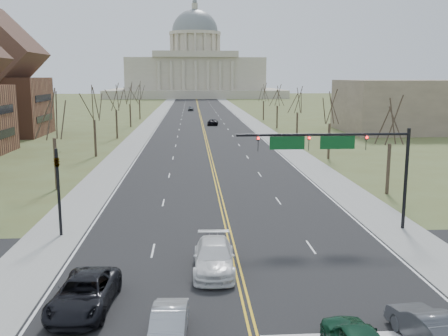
{
  "coord_description": "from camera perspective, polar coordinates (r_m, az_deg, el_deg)",
  "views": [
    {
      "loc": [
        -2.52,
        -19.9,
        10.72
      ],
      "look_at": [
        0.24,
        21.94,
        3.0
      ],
      "focal_mm": 40.0,
      "sensor_mm": 36.0,
      "label": 1
    }
  ],
  "objects": [
    {
      "name": "car_sb_inner_lead",
      "position": [
        21.46,
        -6.34,
        -17.5
      ],
      "size": [
        1.65,
        4.18,
        1.35
      ],
      "primitive_type": "imported",
      "rotation": [
        0.0,
        0.0,
        -0.05
      ],
      "color": "#9C9EA3",
      "rests_on": "road"
    },
    {
      "name": "tree_l_4",
      "position": [
        128.61,
        -9.67,
        8.61
      ],
      "size": [
        3.96,
        3.96,
        9.0
      ],
      "color": "#34241E",
      "rests_on": "ground"
    },
    {
      "name": "car_far_sb",
      "position": [
        158.51,
        -3.83,
        6.81
      ],
      "size": [
        1.78,
        4.33,
        1.47
      ],
      "primitive_type": "imported",
      "rotation": [
        0.0,
        0.0,
        -0.01
      ],
      "color": "#56595E",
      "rests_on": "road"
    },
    {
      "name": "tree_r_2",
      "position": [
        85.91,
        8.42,
        7.54
      ],
      "size": [
        3.74,
        3.74,
        8.5
      ],
      "color": "#34241E",
      "rests_on": "ground"
    },
    {
      "name": "car_nb_outer_lead",
      "position": [
        22.58,
        22.41,
        -16.59
      ],
      "size": [
        2.07,
        4.67,
        1.49
      ],
      "primitive_type": "imported",
      "rotation": [
        0.0,
        0.0,
        3.25
      ],
      "color": "#46484D",
      "rests_on": "road"
    },
    {
      "name": "tree_r_1",
      "position": [
        66.52,
        12.04,
        6.61
      ],
      "size": [
        3.74,
        3.74,
        8.5
      ],
      "color": "#34241E",
      "rests_on": "ground"
    },
    {
      "name": "tree_l_1",
      "position": [
        69.23,
        -14.68,
        6.97
      ],
      "size": [
        3.96,
        3.96,
        9.0
      ],
      "color": "#34241E",
      "rests_on": "ground"
    },
    {
      "name": "car_sb_outer_lead",
      "position": [
        24.74,
        -15.71,
        -13.66
      ],
      "size": [
        2.94,
        5.72,
        1.55
      ],
      "primitive_type": "imported",
      "rotation": [
        0.0,
        0.0,
        -0.07
      ],
      "color": "black",
      "rests_on": "road"
    },
    {
      "name": "car_far_nb",
      "position": [
        111.71,
        -1.28,
        5.27
      ],
      "size": [
        2.65,
        4.97,
        1.33
      ],
      "primitive_type": "imported",
      "rotation": [
        0.0,
        0.0,
        3.04
      ],
      "color": "black",
      "rests_on": "road"
    },
    {
      "name": "signal_left",
      "position": [
        35.29,
        -18.44,
        -1.56
      ],
      "size": [
        0.32,
        0.36,
        6.0
      ],
      "color": "black",
      "rests_on": "ground"
    },
    {
      "name": "tree_l_2",
      "position": [
        88.93,
        -12.27,
        7.76
      ],
      "size": [
        3.96,
        3.96,
        9.0
      ],
      "color": "#34241E",
      "rests_on": "ground"
    },
    {
      "name": "tree_r_3",
      "position": [
        105.53,
        6.13,
        8.11
      ],
      "size": [
        3.74,
        3.74,
        8.5
      ],
      "color": "#34241E",
      "rests_on": "ground"
    },
    {
      "name": "capitol",
      "position": [
        269.84,
        -3.29,
        11.16
      ],
      "size": [
        90.0,
        60.0,
        50.0
      ],
      "color": "#BEB49E",
      "rests_on": "ground"
    },
    {
      "name": "bldg_right_mass",
      "position": [
        105.06,
        20.26,
        6.68
      ],
      "size": [
        25.0,
        20.0,
        10.0
      ],
      "primitive_type": "cube",
      "color": "#706150",
      "rests_on": "ground"
    },
    {
      "name": "signal_mast",
      "position": [
        35.2,
        12.72,
        2.08
      ],
      "size": [
        12.12,
        0.44,
        7.2
      ],
      "color": "black",
      "rests_on": "ground"
    },
    {
      "name": "tree_r_4",
      "position": [
        125.27,
        4.56,
        8.5
      ],
      "size": [
        3.74,
        3.74,
        8.5
      ],
      "color": "#34241E",
      "rests_on": "ground"
    },
    {
      "name": "ground",
      "position": [
        22.74,
        3.19,
        -17.71
      ],
      "size": [
        600.0,
        600.0,
        0.0
      ],
      "primitive_type": "plane",
      "color": "brown",
      "rests_on": "ground"
    },
    {
      "name": "car_sb_inner_second",
      "position": [
        28.17,
        -1.15,
        -10.16
      ],
      "size": [
        2.45,
        5.61,
        1.6
      ],
      "primitive_type": "imported",
      "rotation": [
        0.0,
        0.0,
        -0.04
      ],
      "color": "white",
      "rests_on": "road"
    },
    {
      "name": "center_line",
      "position": [
        130.36,
        -2.66,
        5.71
      ],
      "size": [
        0.42,
        380.0,
        0.01
      ],
      "primitive_type": "cube",
      "color": "gold",
      "rests_on": "road"
    },
    {
      "name": "edge_line_left",
      "position": [
        130.54,
        -6.98,
        5.66
      ],
      "size": [
        0.15,
        380.0,
        0.01
      ],
      "primitive_type": "cube",
      "color": "silver",
      "rests_on": "road"
    },
    {
      "name": "edge_line_right",
      "position": [
        130.92,
        1.65,
        5.74
      ],
      "size": [
        0.15,
        380.0,
        0.01
      ],
      "primitive_type": "cube",
      "color": "silver",
      "rests_on": "road"
    },
    {
      "name": "tree_l_3",
      "position": [
        108.74,
        -10.73,
        8.26
      ],
      "size": [
        3.96,
        3.96,
        9.0
      ],
      "color": "#34241E",
      "rests_on": "ground"
    },
    {
      "name": "sidewalk_left",
      "position": [
        130.68,
        -7.95,
        5.64
      ],
      "size": [
        4.0,
        380.0,
        0.03
      ],
      "primitive_type": "cube",
      "color": "gray",
      "rests_on": "ground"
    },
    {
      "name": "road",
      "position": [
        130.36,
        -2.66,
        5.71
      ],
      "size": [
        20.0,
        380.0,
        0.01
      ],
      "primitive_type": "cube",
      "color": "black",
      "rests_on": "ground"
    },
    {
      "name": "tree_l_0",
      "position": [
        49.77,
        -18.97,
        5.51
      ],
      "size": [
        3.96,
        3.96,
        9.0
      ],
      "color": "#34241E",
      "rests_on": "ground"
    },
    {
      "name": "tree_r_0",
      "position": [
        47.63,
        18.54,
        4.87
      ],
      "size": [
        3.74,
        3.74,
        8.5
      ],
      "color": "#34241E",
      "rests_on": "ground"
    },
    {
      "name": "stop_bar",
      "position": [
        22.99,
        16.62,
        -17.8
      ],
      "size": [
        9.5,
        0.5,
        0.01
      ],
      "primitive_type": "cube",
      "color": "silver",
      "rests_on": "road"
    },
    {
      "name": "sidewalk_right",
      "position": [
        131.14,
        2.62,
        5.74
      ],
      "size": [
        4.0,
        380.0,
        0.03
      ],
      "primitive_type": "cube",
      "color": "gray",
      "rests_on": "ground"
    },
    {
      "name": "cross_road",
      "position": [
        28.14,
        1.69,
        -11.95
      ],
      "size": [
        120.0,
        14.0,
        0.01
      ],
      "primitive_type": "cube",
      "color": "black",
      "rests_on": "ground"
    }
  ]
}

